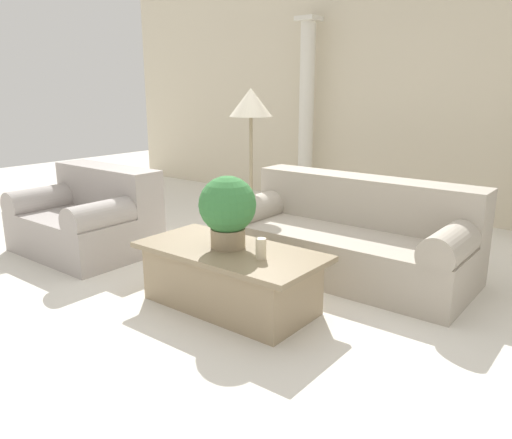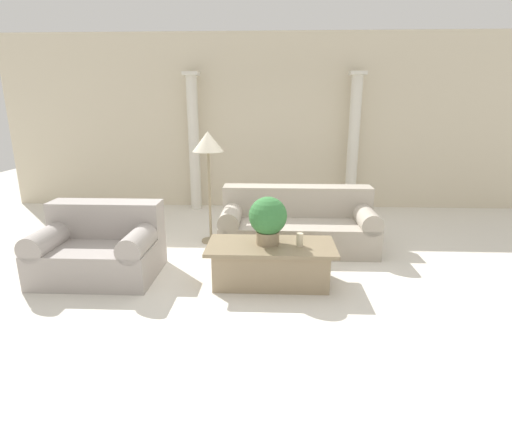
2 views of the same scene
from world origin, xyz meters
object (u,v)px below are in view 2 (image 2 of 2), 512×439
(floor_lamp, at_px, (208,148))
(loveseat, at_px, (101,247))
(sofa_long, at_px, (297,224))
(potted_plant, at_px, (268,218))
(coffee_table, at_px, (271,263))

(floor_lamp, bearing_deg, loveseat, -132.50)
(sofa_long, distance_m, loveseat, 2.57)
(loveseat, bearing_deg, floor_lamp, 47.50)
(sofa_long, bearing_deg, floor_lamp, 172.90)
(potted_plant, height_order, floor_lamp, floor_lamp)
(coffee_table, bearing_deg, sofa_long, 73.46)
(coffee_table, bearing_deg, potted_plant, 145.71)
(potted_plant, xyz_separation_m, floor_lamp, (-0.85, 1.33, 0.62))
(sofa_long, xyz_separation_m, potted_plant, (-0.40, -1.18, 0.41))
(potted_plant, bearing_deg, loveseat, 176.25)
(loveseat, bearing_deg, sofa_long, 24.07)
(sofa_long, relative_size, coffee_table, 1.49)
(sofa_long, height_order, loveseat, same)
(sofa_long, distance_m, potted_plant, 1.31)
(sofa_long, distance_m, coffee_table, 1.26)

